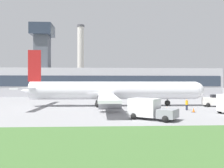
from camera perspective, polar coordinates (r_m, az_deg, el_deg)
ground_plane at (r=37.69m, az=-4.64°, el=-5.92°), size 400.00×400.00×0.00m
terminal_building at (r=71.18m, az=-4.77°, el=0.86°), size 77.74×10.85×23.07m
smokestack_left at (r=98.08m, az=-8.18°, el=6.54°), size 3.27×3.27×30.12m
airplane at (r=38.40m, az=-0.13°, el=-1.84°), size 32.29×31.67×9.76m
pushback_tug at (r=41.59m, az=25.41°, el=-4.07°), size 4.36×2.90×2.06m
fuel_truck at (r=24.36m, az=9.74°, el=-6.46°), size 5.46×4.82×2.25m
ground_crew_person at (r=34.22m, az=18.93°, el=-5.08°), size 0.46×0.46×1.65m
traffic_cone_near_nose at (r=32.30m, az=14.06°, el=-6.40°), size 0.62×0.62×0.59m
traffic_cone_wingtip at (r=32.05m, az=20.54°, el=-6.42°), size 0.47×0.47×0.63m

